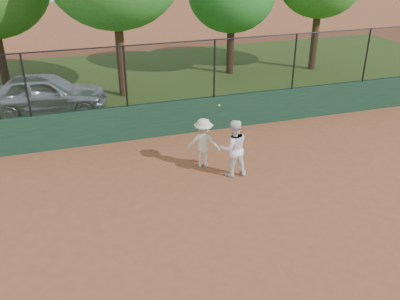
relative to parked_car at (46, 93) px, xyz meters
name	(u,v)px	position (x,y,z in m)	size (l,w,h in m)	color
ground	(195,243)	(3.12, -9.44, -0.77)	(80.00, 80.00, 0.00)	brown
back_wall	(144,121)	(3.12, -3.44, -0.17)	(26.00, 0.20, 1.20)	#1A3A27
grass_strip	(120,85)	(3.12, 2.56, -0.77)	(36.00, 12.00, 0.01)	#2E4A17
parked_car	(46,93)	(0.00, 0.00, 0.00)	(1.83, 4.55, 1.55)	silver
player_second	(233,148)	(5.07, -6.73, 0.08)	(0.83, 0.64, 1.70)	white
player_main	(203,143)	(4.43, -5.97, -0.01)	(1.13, 0.91, 2.07)	beige
fence_assembly	(140,74)	(3.10, -3.44, 1.46)	(26.00, 0.06, 2.00)	black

